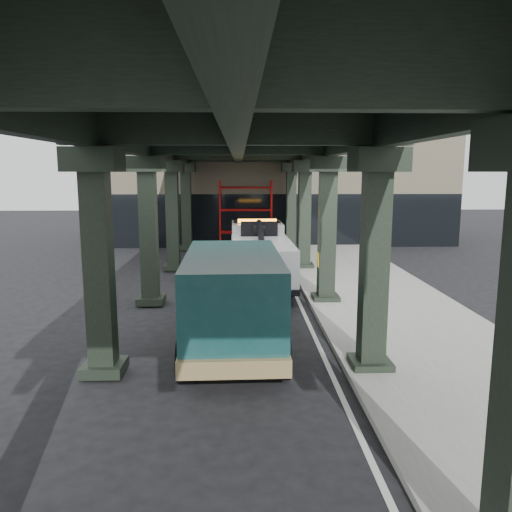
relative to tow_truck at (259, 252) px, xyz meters
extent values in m
plane|color=black|center=(-0.44, -5.31, -1.26)|extent=(90.00, 90.00, 0.00)
cube|color=gray|center=(4.06, -3.31, -1.19)|extent=(5.00, 40.00, 0.15)
cube|color=silver|center=(1.26, -3.31, -1.26)|extent=(0.12, 38.00, 0.01)
cube|color=black|center=(2.16, -9.31, 1.24)|extent=(0.55, 0.55, 5.00)
cube|color=black|center=(2.16, -9.31, 3.49)|extent=(1.10, 1.10, 0.50)
cube|color=black|center=(2.16, -9.31, -1.08)|extent=(0.90, 0.90, 0.24)
cube|color=black|center=(2.16, -3.31, 1.24)|extent=(0.55, 0.55, 5.00)
cube|color=black|center=(2.16, -3.31, 3.49)|extent=(1.10, 1.10, 0.50)
cube|color=black|center=(2.16, -3.31, -1.08)|extent=(0.90, 0.90, 0.24)
cube|color=black|center=(2.16, 2.69, 1.24)|extent=(0.55, 0.55, 5.00)
cube|color=black|center=(2.16, 2.69, 3.49)|extent=(1.10, 1.10, 0.50)
cube|color=black|center=(2.16, 2.69, -1.08)|extent=(0.90, 0.90, 0.24)
cube|color=black|center=(2.16, 8.69, 1.24)|extent=(0.55, 0.55, 5.00)
cube|color=black|center=(2.16, 8.69, 3.49)|extent=(1.10, 1.10, 0.50)
cube|color=black|center=(2.16, 8.69, -1.08)|extent=(0.90, 0.90, 0.24)
cube|color=black|center=(-3.84, -9.31, 1.24)|extent=(0.55, 0.55, 5.00)
cube|color=black|center=(-3.84, -9.31, 3.49)|extent=(1.10, 1.10, 0.50)
cube|color=black|center=(-3.84, -9.31, -1.08)|extent=(0.90, 0.90, 0.24)
cube|color=black|center=(-3.84, -3.31, 1.24)|extent=(0.55, 0.55, 5.00)
cube|color=black|center=(-3.84, -3.31, 3.49)|extent=(1.10, 1.10, 0.50)
cube|color=black|center=(-3.84, -3.31, -1.08)|extent=(0.90, 0.90, 0.24)
cube|color=black|center=(-3.84, 2.69, 1.24)|extent=(0.55, 0.55, 5.00)
cube|color=black|center=(-3.84, 2.69, 3.49)|extent=(1.10, 1.10, 0.50)
cube|color=black|center=(-3.84, 2.69, -1.08)|extent=(0.90, 0.90, 0.24)
cube|color=black|center=(-3.84, 8.69, 1.24)|extent=(0.55, 0.55, 5.00)
cube|color=black|center=(-3.84, 8.69, 3.49)|extent=(1.10, 1.10, 0.50)
cube|color=black|center=(-3.84, 8.69, -1.08)|extent=(0.90, 0.90, 0.24)
cube|color=black|center=(2.16, -3.31, 4.29)|extent=(0.35, 32.00, 1.10)
cube|color=black|center=(-3.84, -3.31, 4.29)|extent=(0.35, 32.00, 1.10)
cube|color=black|center=(-0.84, -3.31, 4.29)|extent=(0.35, 32.00, 1.10)
cube|color=black|center=(-0.84, -3.31, 4.99)|extent=(7.40, 32.00, 0.30)
cube|color=#C6B793|center=(1.56, 14.69, 2.74)|extent=(22.00, 10.00, 8.00)
cylinder|color=red|center=(-1.94, 9.59, 0.74)|extent=(0.08, 0.08, 4.00)
cylinder|color=red|center=(-1.94, 8.79, 0.74)|extent=(0.08, 0.08, 4.00)
cylinder|color=red|center=(1.06, 9.59, 0.74)|extent=(0.08, 0.08, 4.00)
cylinder|color=red|center=(1.06, 8.79, 0.74)|extent=(0.08, 0.08, 4.00)
cylinder|color=red|center=(-0.44, 9.59, -0.26)|extent=(3.00, 0.08, 0.08)
cylinder|color=red|center=(-0.44, 9.59, 1.04)|extent=(3.00, 0.08, 0.08)
cylinder|color=red|center=(-0.44, 9.59, 2.34)|extent=(3.00, 0.08, 0.08)
cube|color=black|center=(0.01, -0.49, -0.61)|extent=(1.06, 7.03, 0.23)
cube|color=white|center=(-0.03, 1.90, 0.19)|extent=(2.24, 2.28, 1.68)
cube|color=white|center=(-0.05, 2.88, -0.28)|extent=(2.21, 0.69, 0.84)
cube|color=black|center=(-0.04, 2.13, 0.65)|extent=(2.08, 1.25, 0.80)
cube|color=white|center=(0.03, -1.56, 0.00)|extent=(2.33, 4.72, 1.31)
cube|color=orange|center=(-0.03, 1.71, 1.12)|extent=(1.69, 0.29, 0.15)
cube|color=black|center=(-0.01, 0.31, 0.94)|extent=(1.51, 0.59, 0.56)
cylinder|color=black|center=(0.02, -1.38, 0.70)|extent=(0.28, 3.28, 1.25)
cube|color=black|center=(0.07, -3.95, -0.94)|extent=(0.30, 1.31, 0.17)
cube|color=black|center=(0.08, -4.60, -0.98)|extent=(1.50, 0.26, 0.17)
cylinder|color=black|center=(-1.07, 2.16, -0.75)|extent=(0.35, 1.03, 1.03)
cylinder|color=silver|center=(-1.07, 2.16, -0.75)|extent=(0.37, 0.57, 0.57)
cylinder|color=black|center=(0.99, 2.20, -0.75)|extent=(0.35, 1.03, 1.03)
cylinder|color=silver|center=(0.99, 2.20, -0.75)|extent=(0.37, 0.57, 0.57)
cylinder|color=black|center=(-1.01, -0.93, -0.75)|extent=(0.35, 1.03, 1.03)
cylinder|color=silver|center=(-1.01, -0.93, -0.75)|extent=(0.37, 0.57, 0.57)
cylinder|color=black|center=(1.04, -0.89, -0.75)|extent=(0.35, 1.03, 1.03)
cylinder|color=silver|center=(1.04, -0.89, -0.75)|extent=(0.37, 0.57, 0.57)
cylinder|color=black|center=(-0.99, -2.14, -0.75)|extent=(0.35, 1.03, 1.03)
cylinder|color=silver|center=(-0.99, -2.14, -0.75)|extent=(0.37, 0.57, 0.57)
cylinder|color=black|center=(1.07, -2.11, -0.75)|extent=(0.35, 1.03, 1.03)
cylinder|color=silver|center=(1.07, -2.11, -0.75)|extent=(0.37, 0.57, 0.57)
cube|color=#103A3B|center=(-1.03, -5.01, -0.23)|extent=(2.25, 1.24, 0.98)
cube|color=#103A3B|center=(-0.97, -8.00, 0.20)|extent=(2.38, 4.93, 2.12)
cube|color=olive|center=(-0.98, -7.56, -0.67)|extent=(2.45, 6.13, 0.38)
cube|color=black|center=(-1.02, -5.45, 0.64)|extent=(2.13, 0.51, 0.90)
cube|color=black|center=(-0.98, -7.67, 0.74)|extent=(2.39, 3.95, 0.60)
cube|color=silver|center=(-1.04, -4.44, -0.67)|extent=(2.17, 0.17, 0.33)
cylinder|color=black|center=(-2.11, -5.09, -0.81)|extent=(0.32, 0.92, 0.91)
cylinder|color=silver|center=(-2.11, -5.09, -0.81)|extent=(0.36, 0.51, 0.50)
cylinder|color=black|center=(0.06, -5.05, -0.81)|extent=(0.32, 0.92, 0.91)
cylinder|color=silver|center=(0.06, -5.05, -0.81)|extent=(0.36, 0.51, 0.50)
cylinder|color=black|center=(-2.02, -9.65, -0.81)|extent=(0.32, 0.92, 0.91)
cylinder|color=silver|center=(-2.02, -9.65, -0.81)|extent=(0.36, 0.51, 0.50)
cylinder|color=black|center=(0.15, -9.60, -0.81)|extent=(0.32, 0.92, 0.91)
cylinder|color=silver|center=(0.15, -9.60, -0.81)|extent=(0.36, 0.51, 0.50)
camera|label=1|loc=(-0.79, -20.00, 3.24)|focal=35.00mm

